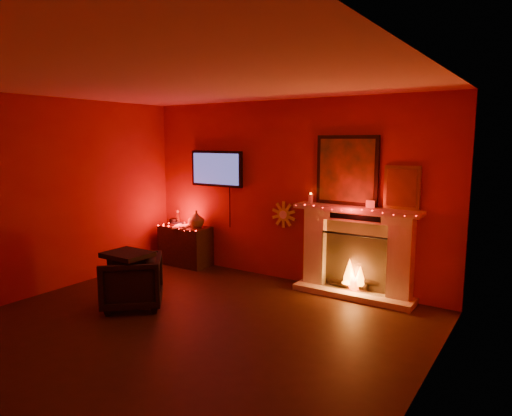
# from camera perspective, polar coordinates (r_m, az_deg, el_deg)

# --- Properties ---
(room) EXTENTS (5.00, 5.00, 5.00)m
(room) POSITION_cam_1_polar(r_m,az_deg,el_deg) (4.83, -10.78, -0.77)
(room) COLOR black
(room) RESTS_ON ground
(floor) EXTENTS (5.00, 5.00, 0.00)m
(floor) POSITION_cam_1_polar(r_m,az_deg,el_deg) (5.22, -10.35, -15.56)
(floor) COLOR black
(floor) RESTS_ON ground
(fireplace) EXTENTS (1.72, 0.40, 2.18)m
(fireplace) POSITION_cam_1_polar(r_m,az_deg,el_deg) (6.36, 12.40, -4.33)
(fireplace) COLOR beige
(fireplace) RESTS_ON floor
(tv) EXTENTS (1.00, 0.07, 1.24)m
(tv) POSITION_cam_1_polar(r_m,az_deg,el_deg) (7.49, -4.95, 4.90)
(tv) COLOR black
(tv) RESTS_ON room
(sunburst_clock) EXTENTS (0.40, 0.03, 0.40)m
(sunburst_clock) POSITION_cam_1_polar(r_m,az_deg,el_deg) (6.89, 3.46, -0.83)
(sunburst_clock) COLOR yellow
(sunburst_clock) RESTS_ON room
(console_table) EXTENTS (0.88, 0.55, 0.95)m
(console_table) POSITION_cam_1_polar(r_m,az_deg,el_deg) (7.86, -8.75, -4.34)
(console_table) COLOR black
(console_table) RESTS_ON floor
(armchair) EXTENTS (1.02, 1.02, 0.67)m
(armchair) POSITION_cam_1_polar(r_m,az_deg,el_deg) (6.07, -15.28, -8.87)
(armchair) COLOR black
(armchair) RESTS_ON floor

